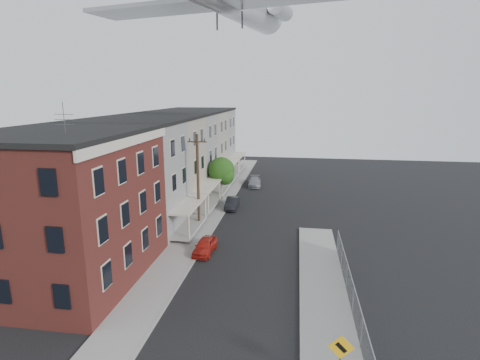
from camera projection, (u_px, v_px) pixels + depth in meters
The scene contains 17 objects.
sidewalk_left at pixel (214, 208), 41.92m from camera, with size 3.00×62.00×0.12m, color gray.
sidewalk_right at pixel (325, 303), 22.97m from camera, with size 3.00×26.00×0.12m, color gray.
curb_left at pixel (227, 209), 41.70m from camera, with size 0.15×62.00×0.14m, color gray.
curb_right at pixel (301, 301), 23.18m from camera, with size 0.15×26.00×0.14m, color gray.
corner_building at pixel (64, 206), 25.35m from camera, with size 10.31×12.30×12.15m.
row_house_a at pixel (127, 177), 34.50m from camera, with size 11.98×7.00×10.30m.
row_house_b at pixel (155, 163), 41.24m from camera, with size 11.98×7.00×10.30m.
row_house_c at pixel (175, 153), 47.98m from camera, with size 11.98×7.00×10.30m.
row_house_d at pixel (190, 146), 54.72m from camera, with size 11.98×7.00×10.30m.
row_house_e at pixel (202, 140), 61.46m from camera, with size 11.98×7.00×10.30m.
chainlink_fence at pixel (353, 300), 21.57m from camera, with size 0.06×18.06×1.90m.
warning_sign at pixel (341, 355), 15.77m from camera, with size 1.10×0.11×2.80m.
utility_pole at pixel (198, 180), 35.11m from camera, with size 1.80×0.26×9.00m.
street_tree at pixel (222, 172), 44.89m from camera, with size 3.22×3.20×5.20m.
car_near at pixel (205, 246), 30.23m from camera, with size 1.42×3.52×1.20m, color #B22017.
car_mid at pixel (232, 203), 41.95m from camera, with size 1.29×3.69×1.22m, color black.
car_far at pixel (255, 182), 52.06m from camera, with size 1.70×4.17×1.21m, color gray.
Camera 1 is at (3.47, -15.20, 12.64)m, focal length 28.00 mm.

